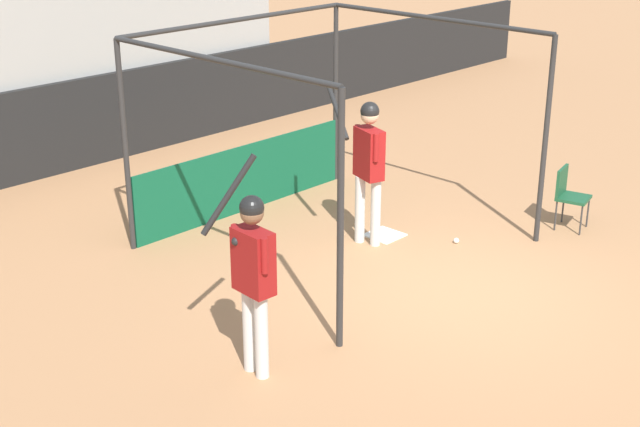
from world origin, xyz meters
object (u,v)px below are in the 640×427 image
(player_waiting, at_px, (253,268))
(folding_chair, at_px, (568,192))
(player_batter, at_px, (368,158))
(baseball, at_px, (456,241))

(player_waiting, xyz_separation_m, folding_chair, (5.43, -0.26, -0.60))
(player_waiting, bearing_deg, player_batter, -63.56)
(folding_chair, distance_m, baseball, 1.71)
(player_waiting, bearing_deg, folding_chair, -89.16)
(player_batter, bearing_deg, player_waiting, 131.13)
(player_batter, distance_m, baseball, 1.62)
(folding_chair, bearing_deg, baseball, -39.87)
(player_batter, relative_size, folding_chair, 2.43)
(player_waiting, xyz_separation_m, baseball, (3.96, 0.47, -1.08))
(folding_chair, bearing_deg, player_waiting, -16.12)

